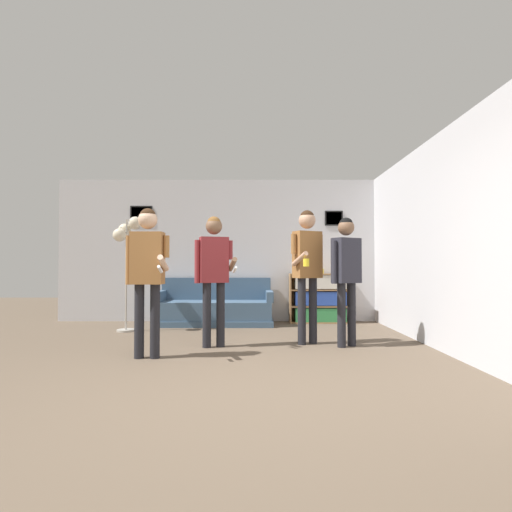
{
  "coord_description": "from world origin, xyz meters",
  "views": [
    {
      "loc": [
        0.15,
        -3.25,
        1.05
      ],
      "look_at": [
        0.17,
        2.17,
        1.18
      ],
      "focal_mm": 28.0,
      "sensor_mm": 36.0,
      "label": 1
    }
  ],
  "objects_px": {
    "couch": "(213,309)",
    "person_watcher_holding_cup": "(306,260)",
    "person_spectator_near_bookshelf": "(345,267)",
    "drinking_cup": "(320,271)",
    "floor_lamp": "(125,239)",
    "person_player_foreground_center": "(212,266)",
    "person_player_foreground_left": "(146,265)",
    "bookshelf": "(318,298)"
  },
  "relations": [
    {
      "from": "person_spectator_near_bookshelf",
      "to": "person_player_foreground_center",
      "type": "bearing_deg",
      "value": -178.75
    },
    {
      "from": "couch",
      "to": "person_player_foreground_left",
      "type": "xyz_separation_m",
      "value": [
        -0.5,
        -2.64,
        0.78
      ]
    },
    {
      "from": "couch",
      "to": "person_watcher_holding_cup",
      "type": "bearing_deg",
      "value": -51.71
    },
    {
      "from": "floor_lamp",
      "to": "person_player_foreground_center",
      "type": "height_order",
      "value": "floor_lamp"
    },
    {
      "from": "person_player_foreground_center",
      "to": "drinking_cup",
      "type": "height_order",
      "value": "person_player_foreground_center"
    },
    {
      "from": "person_player_foreground_center",
      "to": "drinking_cup",
      "type": "bearing_deg",
      "value": 51.55
    },
    {
      "from": "bookshelf",
      "to": "drinking_cup",
      "type": "distance_m",
      "value": 0.5
    },
    {
      "from": "person_player_foreground_center",
      "to": "person_watcher_holding_cup",
      "type": "height_order",
      "value": "person_watcher_holding_cup"
    },
    {
      "from": "couch",
      "to": "person_watcher_holding_cup",
      "type": "relative_size",
      "value": 1.15
    },
    {
      "from": "couch",
      "to": "drinking_cup",
      "type": "height_order",
      "value": "drinking_cup"
    },
    {
      "from": "bookshelf",
      "to": "person_player_foreground_left",
      "type": "xyz_separation_m",
      "value": [
        -2.43,
        -2.84,
        0.6
      ]
    },
    {
      "from": "bookshelf",
      "to": "person_watcher_holding_cup",
      "type": "xyz_separation_m",
      "value": [
        -0.49,
        -2.02,
        0.67
      ]
    },
    {
      "from": "floor_lamp",
      "to": "drinking_cup",
      "type": "height_order",
      "value": "floor_lamp"
    },
    {
      "from": "floor_lamp",
      "to": "drinking_cup",
      "type": "xyz_separation_m",
      "value": [
        3.31,
        0.98,
        -0.54
      ]
    },
    {
      "from": "drinking_cup",
      "to": "floor_lamp",
      "type": "bearing_deg",
      "value": -163.55
    },
    {
      "from": "person_player_foreground_center",
      "to": "person_spectator_near_bookshelf",
      "type": "xyz_separation_m",
      "value": [
        1.73,
        0.04,
        -0.01
      ]
    },
    {
      "from": "person_spectator_near_bookshelf",
      "to": "floor_lamp",
      "type": "bearing_deg",
      "value": 159.74
    },
    {
      "from": "bookshelf",
      "to": "person_player_foreground_left",
      "type": "distance_m",
      "value": 3.79
    },
    {
      "from": "couch",
      "to": "bookshelf",
      "type": "height_order",
      "value": "bookshelf"
    },
    {
      "from": "couch",
      "to": "floor_lamp",
      "type": "height_order",
      "value": "floor_lamp"
    },
    {
      "from": "floor_lamp",
      "to": "person_player_foreground_center",
      "type": "distance_m",
      "value": 2.03
    },
    {
      "from": "bookshelf",
      "to": "person_spectator_near_bookshelf",
      "type": "bearing_deg",
      "value": -90.07
    },
    {
      "from": "person_watcher_holding_cup",
      "to": "drinking_cup",
      "type": "height_order",
      "value": "person_watcher_holding_cup"
    },
    {
      "from": "person_player_foreground_center",
      "to": "person_spectator_near_bookshelf",
      "type": "height_order",
      "value": "person_player_foreground_center"
    },
    {
      "from": "floor_lamp",
      "to": "person_spectator_near_bookshelf",
      "type": "relative_size",
      "value": 1.1
    },
    {
      "from": "bookshelf",
      "to": "drinking_cup",
      "type": "bearing_deg",
      "value": 0.23
    },
    {
      "from": "floor_lamp",
      "to": "person_player_foreground_center",
      "type": "xyz_separation_m",
      "value": [
        1.54,
        -1.25,
        -0.45
      ]
    },
    {
      "from": "person_player_foreground_left",
      "to": "person_player_foreground_center",
      "type": "xyz_separation_m",
      "value": [
        0.69,
        0.62,
        -0.01
      ]
    },
    {
      "from": "couch",
      "to": "person_player_foreground_center",
      "type": "xyz_separation_m",
      "value": [
        0.19,
        -2.02,
        0.77
      ]
    },
    {
      "from": "person_player_foreground_center",
      "to": "person_spectator_near_bookshelf",
      "type": "distance_m",
      "value": 1.73
    },
    {
      "from": "person_spectator_near_bookshelf",
      "to": "drinking_cup",
      "type": "height_order",
      "value": "person_spectator_near_bookshelf"
    },
    {
      "from": "bookshelf",
      "to": "person_player_foreground_center",
      "type": "xyz_separation_m",
      "value": [
        -1.73,
        -2.22,
        0.59
      ]
    },
    {
      "from": "floor_lamp",
      "to": "person_spectator_near_bookshelf",
      "type": "bearing_deg",
      "value": -20.26
    },
    {
      "from": "floor_lamp",
      "to": "drinking_cup",
      "type": "bearing_deg",
      "value": 16.45
    },
    {
      "from": "couch",
      "to": "bookshelf",
      "type": "bearing_deg",
      "value": 5.99
    },
    {
      "from": "couch",
      "to": "person_watcher_holding_cup",
      "type": "distance_m",
      "value": 2.46
    },
    {
      "from": "drinking_cup",
      "to": "couch",
      "type": "bearing_deg",
      "value": -174.11
    },
    {
      "from": "drinking_cup",
      "to": "person_spectator_near_bookshelf",
      "type": "bearing_deg",
      "value": -90.92
    },
    {
      "from": "person_player_foreground_center",
      "to": "person_spectator_near_bookshelf",
      "type": "relative_size",
      "value": 1.01
    },
    {
      "from": "person_spectator_near_bookshelf",
      "to": "drinking_cup",
      "type": "distance_m",
      "value": 2.19
    },
    {
      "from": "person_player_foreground_center",
      "to": "person_watcher_holding_cup",
      "type": "xyz_separation_m",
      "value": [
        1.24,
        0.2,
        0.08
      ]
    },
    {
      "from": "bookshelf",
      "to": "person_spectator_near_bookshelf",
      "type": "relative_size",
      "value": 0.67
    }
  ]
}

